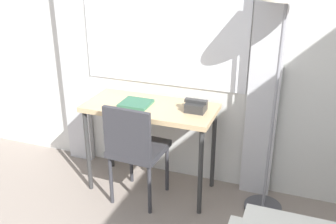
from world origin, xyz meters
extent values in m
cube|color=silver|center=(0.00, 3.05, 1.35)|extent=(5.47, 0.05, 2.70)
cube|color=silver|center=(-1.18, 2.98, 1.30)|extent=(0.24, 0.06, 2.60)
cube|color=silver|center=(0.50, 2.98, 1.30)|extent=(0.24, 0.06, 2.60)
cube|color=tan|center=(-0.34, 2.73, 0.74)|extent=(1.05, 0.48, 0.04)
cylinder|color=#333333|center=(-0.83, 2.53, 0.36)|extent=(0.04, 0.04, 0.72)
cylinder|color=#333333|center=(0.14, 2.53, 0.36)|extent=(0.04, 0.04, 0.72)
cylinder|color=#333333|center=(-0.83, 2.93, 0.36)|extent=(0.04, 0.04, 0.72)
cylinder|color=#333333|center=(0.14, 2.93, 0.36)|extent=(0.04, 0.04, 0.72)
cube|color=#333338|center=(-0.38, 2.58, 0.45)|extent=(0.42, 0.42, 0.05)
cube|color=#333338|center=(-0.39, 2.40, 0.66)|extent=(0.38, 0.05, 0.38)
cylinder|color=#333338|center=(-0.56, 2.42, 0.21)|extent=(0.03, 0.03, 0.42)
cylinder|color=#333338|center=(-0.22, 2.40, 0.21)|extent=(0.03, 0.03, 0.42)
cylinder|color=#333338|center=(-0.54, 2.76, 0.21)|extent=(0.03, 0.03, 0.42)
cylinder|color=#333338|center=(-0.20, 2.74, 0.21)|extent=(0.03, 0.03, 0.42)
cylinder|color=#4C4C51|center=(0.60, 2.76, 0.01)|extent=(0.29, 0.29, 0.03)
cylinder|color=gray|center=(0.60, 2.76, 0.82)|extent=(0.02, 0.02, 1.58)
cube|color=#2D2D2D|center=(0.03, 2.75, 0.80)|extent=(0.15, 0.14, 0.07)
cube|color=#2D2D2D|center=(0.03, 2.75, 0.85)|extent=(0.17, 0.05, 0.02)
cube|color=#33664C|center=(-0.45, 2.70, 0.78)|extent=(0.23, 0.22, 0.02)
cube|color=white|center=(-0.45, 2.70, 0.78)|extent=(0.22, 0.20, 0.01)
camera|label=1|loc=(0.78, 0.08, 1.95)|focal=42.00mm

